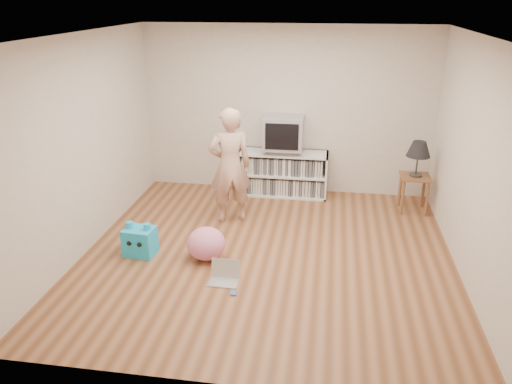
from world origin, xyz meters
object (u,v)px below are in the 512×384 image
at_px(crt_tv, 284,132).
at_px(person, 230,166).
at_px(plush_blue, 140,241).
at_px(table_lamp, 419,150).
at_px(laptop, 225,275).
at_px(media_unit, 283,173).
at_px(dvd_deck, 283,150).
at_px(plush_pink, 206,244).
at_px(side_table, 414,184).

height_order(crt_tv, person, person).
height_order(crt_tv, plush_blue, crt_tv).
bearing_deg(table_lamp, laptop, -135.23).
xyz_separation_m(crt_tv, table_lamp, (1.97, -0.37, -0.08)).
bearing_deg(table_lamp, media_unit, 168.90).
bearing_deg(person, dvd_deck, -140.21).
bearing_deg(dvd_deck, plush_pink, -107.28).
bearing_deg(side_table, plush_blue, -151.72).
bearing_deg(laptop, plush_pink, 126.41).
distance_m(crt_tv, person, 1.27).
xyz_separation_m(crt_tv, laptop, (-0.37, -2.68, -0.96)).
distance_m(dvd_deck, plush_blue, 2.77).
bearing_deg(dvd_deck, plush_blue, -124.18).
bearing_deg(dvd_deck, person, -119.55).
relative_size(side_table, plush_pink, 1.18).
distance_m(person, laptop, 1.78).
xyz_separation_m(side_table, laptop, (-2.34, -2.32, -0.35)).
bearing_deg(plush_blue, table_lamp, 33.11).
relative_size(media_unit, person, 0.86).
bearing_deg(crt_tv, side_table, -10.57).
relative_size(laptop, plush_pink, 0.72).
height_order(table_lamp, laptop, table_lamp).
xyz_separation_m(person, laptop, (0.25, -1.59, -0.75)).
bearing_deg(laptop, side_table, 46.07).
height_order(table_lamp, plush_blue, table_lamp).
bearing_deg(media_unit, crt_tv, -90.00).
bearing_deg(laptop, crt_tv, 83.44).
height_order(table_lamp, plush_pink, table_lamp).
bearing_deg(table_lamp, person, -164.34).
bearing_deg(person, crt_tv, -140.29).
height_order(side_table, table_lamp, table_lamp).
bearing_deg(plush_pink, dvd_deck, 72.72).
distance_m(media_unit, plush_pink, 2.35).
distance_m(dvd_deck, crt_tv, 0.29).
bearing_deg(crt_tv, laptop, -97.86).
bearing_deg(side_table, media_unit, 168.90).
height_order(crt_tv, plush_pink, crt_tv).
relative_size(laptop, plush_blue, 0.79).
bearing_deg(table_lamp, plush_blue, -151.72).
distance_m(media_unit, laptop, 2.74).
bearing_deg(person, media_unit, -139.86).
xyz_separation_m(dvd_deck, plush_pink, (-0.69, -2.23, -0.54)).
relative_size(table_lamp, person, 0.32).
height_order(crt_tv, side_table, crt_tv).
distance_m(dvd_deck, person, 1.26).
xyz_separation_m(side_table, plush_pink, (-2.66, -1.86, -0.22)).
bearing_deg(crt_tv, media_unit, 90.00).
relative_size(dvd_deck, laptop, 1.34).
height_order(person, plush_blue, person).
xyz_separation_m(table_lamp, person, (-2.59, -0.72, -0.13)).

